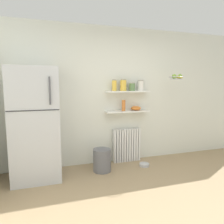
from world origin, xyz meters
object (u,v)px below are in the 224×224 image
Objects in this scene: shelf_bowl at (136,108)px; hanging_fruit_basket at (177,77)px; trash_bin at (102,160)px; storage_jar_2 at (132,87)px; storage_jar_3 at (141,86)px; storage_jar_1 at (123,85)px; refrigerator at (35,124)px; storage_jar_0 at (114,85)px; radiator at (127,145)px; pet_food_bowl at (144,165)px; vase at (124,105)px.

hanging_fruit_basket reaches higher than shelf_bowl.
hanging_fruit_basket reaches higher than trash_bin.
storage_jar_2 is 0.78× the size of storage_jar_3.
hanging_fruit_basket reaches higher than storage_jar_1.
hanging_fruit_basket is at bearing -0.59° from refrigerator.
storage_jar_2 is at bearing -180.00° from storage_jar_3.
shelf_bowl is at bearing -180.00° from storage_jar_3.
storage_jar_1 is at bearing 8.29° from refrigerator.
storage_jar_0 is 0.63m from shelf_bowl.
storage_jar_0 is at bearing 180.00° from shelf_bowl.
storage_jar_3 is at bearing -6.34° from radiator.
pet_food_bowl is (0.05, -0.32, -1.04)m from shelf_bowl.
shelf_bowl is (1.85, 0.23, 0.17)m from refrigerator.
refrigerator reaches higher than shelf_bowl.
shelf_bowl is 0.69× the size of hanging_fruit_basket.
vase is at bearing 0.00° from storage_jar_0.
pet_food_bowl is (-0.05, -0.32, -1.48)m from storage_jar_3.
storage_jar_3 reaches higher than vase.
shelf_bowl is at bearing 20.90° from trash_bin.
vase reaches higher than shelf_bowl.
trash_bin is at bearing -161.19° from storage_jar_3.
storage_jar_2 is 0.57× the size of hanging_fruit_basket.
radiator is 3.06× the size of storage_jar_0.
storage_jar_2 is (1.76, 0.23, 0.59)m from refrigerator.
trash_bin is at bearing -3.32° from refrigerator.
storage_jar_3 is at bearing 18.81° from trash_bin.
storage_jar_0 is 1.38m from trash_bin.
trash_bin is 1.40× the size of hanging_fruit_basket.
storage_jar_3 is at bearing 81.85° from pet_food_bowl.
hanging_fruit_basket reaches higher than storage_jar_3.
storage_jar_1 is 1.04m from hanging_fruit_basket.
storage_jar_0 reaches higher than shelf_bowl.
radiator is at bearing 8.86° from refrigerator.
radiator is at bearing 162.33° from hanging_fruit_basket.
refrigerator is at bearing 176.68° from trash_bin.
storage_jar_2 reaches higher than trash_bin.
storage_jar_0 is 0.43m from vase.
storage_jar_3 is at bearing 157.83° from hanging_fruit_basket.
storage_jar_3 reaches higher than trash_bin.
refrigerator is 2.69m from hanging_fruit_basket.
refrigerator is 8.66× the size of storage_jar_3.
pet_food_bowl is at bearing -98.15° from storage_jar_3.
radiator is 1.66× the size of trash_bin.
storage_jar_0 is 0.76× the size of hanging_fruit_basket.
storage_jar_3 is 0.70m from hanging_fruit_basket.
radiator is at bearing 28.68° from trash_bin.
storage_jar_1 is 1.08× the size of storage_jar_3.
radiator is at bearing 18.42° from storage_jar_1.
storage_jar_2 reaches higher than pet_food_bowl.
storage_jar_1 reaches higher than vase.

